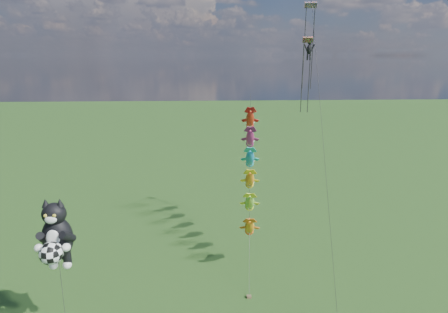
{
  "coord_description": "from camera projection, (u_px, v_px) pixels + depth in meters",
  "views": [
    {
      "loc": [
        9.55,
        -24.36,
        20.26
      ],
      "look_at": [
        11.4,
        11.42,
        10.58
      ],
      "focal_mm": 30.0,
      "sensor_mm": 36.0,
      "label": 1
    }
  ],
  "objects": [
    {
      "name": "parafoil_rig",
      "position": [
        310.0,
        52.0,
        36.16
      ],
      "size": [
        2.08,
        17.55,
        25.92
      ],
      "rotation": [
        0.0,
        0.0,
        0.02
      ],
      "color": "brown",
      "rests_on": "ground"
    },
    {
      "name": "cat_kite_rig",
      "position": [
        56.0,
        236.0,
        25.91
      ],
      "size": [
        2.6,
        4.16,
        10.86
      ],
      "rotation": [
        0.0,
        0.0,
        0.34
      ],
      "color": "brown",
      "rests_on": "ground"
    },
    {
      "name": "fish_windsock_rig",
      "position": [
        250.0,
        169.0,
        38.53
      ],
      "size": [
        2.22,
        15.88,
        15.97
      ],
      "rotation": [
        0.0,
        0.0,
        0.21
      ],
      "color": "brown",
      "rests_on": "ground"
    }
  ]
}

